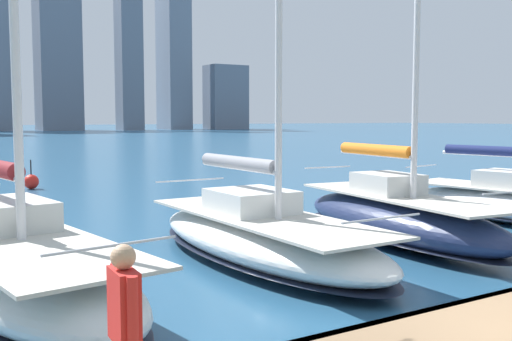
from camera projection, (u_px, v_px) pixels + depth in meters
The scene contains 5 objects.
sailboat_orange at pixel (397, 216), 16.12m from camera, with size 3.16×8.15×10.17m.
sailboat_grey at pixel (262, 234), 14.15m from camera, with size 2.95×8.65×11.23m.
sailboat_maroon at pixel (10, 263), 11.08m from camera, with size 4.07×9.63×11.27m.
person_red_shirt at pixel (124, 319), 5.30m from camera, with size 0.23×0.62×1.68m.
channel_buoy at pixel (31, 182), 28.50m from camera, with size 0.70×0.70×1.40m.
Camera 1 is at (7.37, 4.58, 3.38)m, focal length 42.00 mm.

